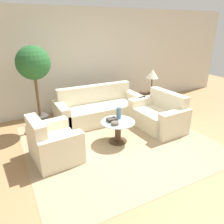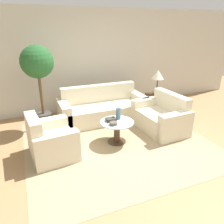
# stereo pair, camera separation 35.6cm
# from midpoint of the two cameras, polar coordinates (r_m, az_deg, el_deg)

# --- Properties ---
(ground_plane) EXTENTS (14.00, 14.00, 0.00)m
(ground_plane) POSITION_cam_midpoint_polar(r_m,az_deg,el_deg) (3.82, 9.13, -13.16)
(ground_plane) COLOR #9E754C
(wall_back) EXTENTS (10.00, 0.06, 2.60)m
(wall_back) POSITION_cam_midpoint_polar(r_m,az_deg,el_deg) (5.89, -5.32, 13.13)
(wall_back) COLOR beige
(wall_back) RESTS_ON ground_plane
(rug) EXTENTS (3.46, 3.21, 0.01)m
(rug) POSITION_cam_midpoint_polar(r_m,az_deg,el_deg) (4.40, 3.60, -7.78)
(rug) COLOR tan
(rug) RESTS_ON ground_plane
(sofa_main) EXTENTS (2.07, 0.80, 0.82)m
(sofa_main) POSITION_cam_midpoint_polar(r_m,az_deg,el_deg) (5.31, -0.65, 0.78)
(sofa_main) COLOR beige
(sofa_main) RESTS_ON ground_plane
(armchair) EXTENTS (0.81, 0.94, 0.79)m
(armchair) POSITION_cam_midpoint_polar(r_m,az_deg,el_deg) (3.93, -13.59, -7.74)
(armchair) COLOR beige
(armchair) RESTS_ON ground_plane
(loveseat) EXTENTS (0.82, 1.27, 0.80)m
(loveseat) POSITION_cam_midpoint_polar(r_m,az_deg,el_deg) (4.97, 14.91, -1.47)
(loveseat) COLOR beige
(loveseat) RESTS_ON ground_plane
(coffee_table) EXTENTS (0.66, 0.66, 0.44)m
(coffee_table) POSITION_cam_midpoint_polar(r_m,az_deg,el_deg) (4.27, 3.68, -4.49)
(coffee_table) COLOR #422D1E
(coffee_table) RESTS_ON ground_plane
(side_table) EXTENTS (0.43, 0.43, 0.53)m
(side_table) POSITION_cam_midpoint_polar(r_m,az_deg,el_deg) (5.85, 13.05, 2.17)
(side_table) COLOR #422D1E
(side_table) RESTS_ON ground_plane
(table_lamp) EXTENTS (0.30, 0.30, 0.61)m
(table_lamp) POSITION_cam_midpoint_polar(r_m,az_deg,el_deg) (5.66, 13.69, 9.27)
(table_lamp) COLOR #422D1E
(table_lamp) RESTS_ON side_table
(potted_plant) EXTENTS (0.68, 0.68, 1.82)m
(potted_plant) POSITION_cam_midpoint_polar(r_m,az_deg,el_deg) (4.78, -16.73, 10.43)
(potted_plant) COLOR #3D3833
(potted_plant) RESTS_ON ground_plane
(vase) EXTENTS (0.09, 0.09, 0.24)m
(vase) POSITION_cam_midpoint_polar(r_m,az_deg,el_deg) (4.28, 4.04, -0.38)
(vase) COLOR slate
(vase) RESTS_ON coffee_table
(bowl) EXTENTS (0.14, 0.14, 0.06)m
(bowl) POSITION_cam_midpoint_polar(r_m,az_deg,el_deg) (4.05, 2.86, -3.05)
(bowl) COLOR brown
(bowl) RESTS_ON coffee_table
(book_stack) EXTENTS (0.19, 0.16, 0.06)m
(book_stack) POSITION_cam_midpoint_polar(r_m,az_deg,el_deg) (4.20, 2.14, -2.05)
(book_stack) COLOR #38332D
(book_stack) RESTS_ON coffee_table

